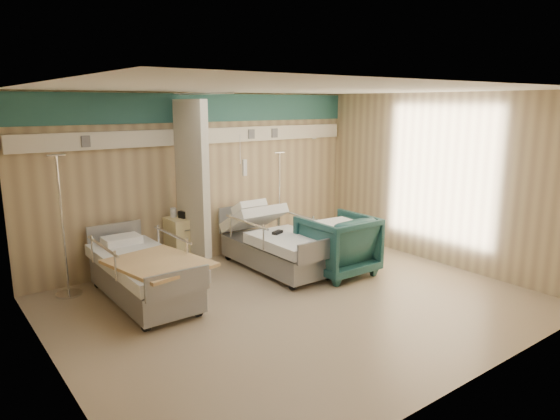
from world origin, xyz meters
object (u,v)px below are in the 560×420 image
(bedside_cabinet, at_px, (184,243))
(visitor_armchair, at_px, (337,245))
(iv_stand_right, at_px, (279,228))
(iv_stand_left, at_px, (66,267))
(bed_right, at_px, (275,250))
(bed_left, at_px, (144,279))

(bedside_cabinet, bearing_deg, visitor_armchair, -42.51)
(iv_stand_right, relative_size, iv_stand_left, 0.90)
(bed_right, height_order, iv_stand_left, iv_stand_left)
(bed_right, bearing_deg, bed_left, 180.00)
(bed_right, height_order, iv_stand_right, iv_stand_right)
(bed_right, distance_m, iv_stand_right, 1.25)
(bed_right, xyz_separation_m, iv_stand_right, (0.80, 0.96, 0.05))
(bed_right, xyz_separation_m, visitor_armchair, (0.65, -0.75, 0.15))
(bed_left, bearing_deg, bedside_cabinet, 40.60)
(bed_right, distance_m, visitor_armchair, 1.00)
(bedside_cabinet, xyz_separation_m, iv_stand_right, (1.95, 0.06, -0.06))
(visitor_armchair, bearing_deg, bedside_cabinet, -41.75)
(visitor_armchair, xyz_separation_m, iv_stand_left, (-3.62, 1.60, -0.07))
(bedside_cabinet, height_order, iv_stand_right, iv_stand_right)
(bedside_cabinet, relative_size, iv_stand_right, 0.48)
(bed_left, xyz_separation_m, iv_stand_left, (-0.77, 0.85, 0.09))
(iv_stand_left, bearing_deg, iv_stand_right, 1.72)
(bed_left, height_order, iv_stand_right, iv_stand_right)
(bed_left, distance_m, bedside_cabinet, 1.39)
(bed_right, xyz_separation_m, iv_stand_left, (-2.97, 0.85, 0.09))
(bed_left, distance_m, visitor_armchair, 2.95)
(bedside_cabinet, height_order, visitor_armchair, visitor_armchair)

